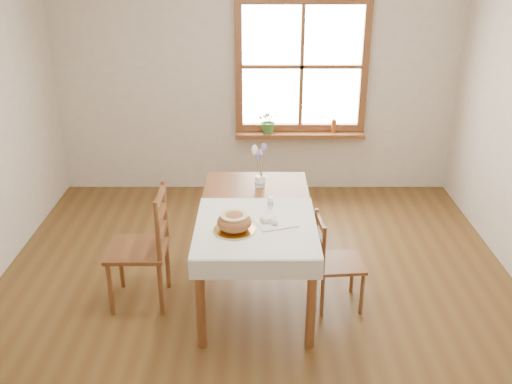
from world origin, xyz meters
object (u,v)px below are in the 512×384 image
(flower_vase, at_px, (260,182))
(chair_left, at_px, (137,248))
(dining_table, at_px, (256,219))
(chair_right, at_px, (339,262))
(bread_plate, at_px, (235,230))

(flower_vase, bearing_deg, chair_left, -148.18)
(dining_table, distance_m, chair_right, 0.74)
(chair_left, height_order, chair_right, chair_left)
(dining_table, relative_size, chair_left, 1.63)
(chair_left, xyz_separation_m, bread_plate, (0.78, -0.23, 0.28))
(chair_left, distance_m, bread_plate, 0.86)
(chair_right, height_order, bread_plate, chair_right)
(chair_left, distance_m, flower_vase, 1.19)
(dining_table, relative_size, chair_right, 2.04)
(dining_table, height_order, chair_left, chair_left)
(chair_right, xyz_separation_m, flower_vase, (-0.62, 0.65, 0.41))
(dining_table, relative_size, bread_plate, 5.38)
(chair_right, relative_size, bread_plate, 2.63)
(dining_table, distance_m, flower_vase, 0.46)
(chair_left, bearing_deg, bread_plate, 73.01)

